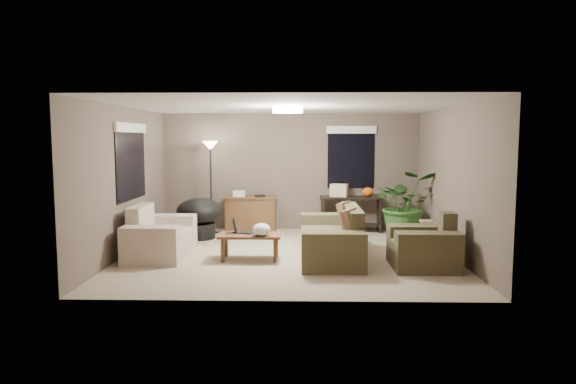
{
  "coord_description": "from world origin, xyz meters",
  "views": [
    {
      "loc": [
        0.2,
        -8.56,
        1.97
      ],
      "look_at": [
        0.0,
        0.2,
        1.05
      ],
      "focal_mm": 32.0,
      "sensor_mm": 36.0,
      "label": 1
    }
  ],
  "objects_px": {
    "main_sofa": "(333,240)",
    "armchair": "(424,248)",
    "floor_lamp": "(210,156)",
    "houseplant": "(405,212)",
    "coffee_table": "(250,238)",
    "papasan_chair": "(200,215)",
    "cat_scratching_post": "(426,236)",
    "loveseat": "(159,238)",
    "console_table": "(351,211)",
    "desk": "(251,214)"
  },
  "relations": [
    {
      "from": "console_table",
      "to": "papasan_chair",
      "type": "relative_size",
      "value": 1.41
    },
    {
      "from": "armchair",
      "to": "cat_scratching_post",
      "type": "height_order",
      "value": "armchair"
    },
    {
      "from": "coffee_table",
      "to": "cat_scratching_post",
      "type": "relative_size",
      "value": 2.0
    },
    {
      "from": "console_table",
      "to": "floor_lamp",
      "type": "relative_size",
      "value": 0.68
    },
    {
      "from": "main_sofa",
      "to": "papasan_chair",
      "type": "bearing_deg",
      "value": 147.59
    },
    {
      "from": "armchair",
      "to": "coffee_table",
      "type": "relative_size",
      "value": 1.0
    },
    {
      "from": "desk",
      "to": "houseplant",
      "type": "relative_size",
      "value": 0.82
    },
    {
      "from": "main_sofa",
      "to": "houseplant",
      "type": "bearing_deg",
      "value": 48.91
    },
    {
      "from": "floor_lamp",
      "to": "armchair",
      "type": "bearing_deg",
      "value": -36.6
    },
    {
      "from": "main_sofa",
      "to": "coffee_table",
      "type": "height_order",
      "value": "main_sofa"
    },
    {
      "from": "cat_scratching_post",
      "to": "loveseat",
      "type": "bearing_deg",
      "value": -171.22
    },
    {
      "from": "desk",
      "to": "cat_scratching_post",
      "type": "relative_size",
      "value": 2.2
    },
    {
      "from": "floor_lamp",
      "to": "houseplant",
      "type": "bearing_deg",
      "value": -6.0
    },
    {
      "from": "armchair",
      "to": "floor_lamp",
      "type": "height_order",
      "value": "floor_lamp"
    },
    {
      "from": "coffee_table",
      "to": "papasan_chair",
      "type": "height_order",
      "value": "papasan_chair"
    },
    {
      "from": "coffee_table",
      "to": "desk",
      "type": "xyz_separation_m",
      "value": [
        -0.22,
        2.5,
        0.02
      ]
    },
    {
      "from": "coffee_table",
      "to": "cat_scratching_post",
      "type": "bearing_deg",
      "value": 17.32
    },
    {
      "from": "houseplant",
      "to": "cat_scratching_post",
      "type": "height_order",
      "value": "houseplant"
    },
    {
      "from": "papasan_chair",
      "to": "cat_scratching_post",
      "type": "xyz_separation_m",
      "value": [
        4.25,
        -0.78,
        -0.25
      ]
    },
    {
      "from": "main_sofa",
      "to": "armchair",
      "type": "height_order",
      "value": "same"
    },
    {
      "from": "armchair",
      "to": "papasan_chair",
      "type": "distance_m",
      "value": 4.46
    },
    {
      "from": "main_sofa",
      "to": "desk",
      "type": "bearing_deg",
      "value": 123.83
    },
    {
      "from": "armchair",
      "to": "console_table",
      "type": "xyz_separation_m",
      "value": [
        -0.82,
        3.01,
        0.14
      ]
    },
    {
      "from": "main_sofa",
      "to": "papasan_chair",
      "type": "height_order",
      "value": "main_sofa"
    },
    {
      "from": "cat_scratching_post",
      "to": "armchair",
      "type": "bearing_deg",
      "value": -105.0
    },
    {
      "from": "console_table",
      "to": "papasan_chair",
      "type": "distance_m",
      "value": 3.16
    },
    {
      "from": "coffee_table",
      "to": "console_table",
      "type": "height_order",
      "value": "console_table"
    },
    {
      "from": "floor_lamp",
      "to": "papasan_chair",
      "type": "bearing_deg",
      "value": -102.73
    },
    {
      "from": "houseplant",
      "to": "loveseat",
      "type": "bearing_deg",
      "value": -159.57
    },
    {
      "from": "floor_lamp",
      "to": "desk",
      "type": "bearing_deg",
      "value": 12.44
    },
    {
      "from": "console_table",
      "to": "floor_lamp",
      "type": "bearing_deg",
      "value": -175.48
    },
    {
      "from": "houseplant",
      "to": "cat_scratching_post",
      "type": "xyz_separation_m",
      "value": [
        0.19,
        -0.94,
        -0.31
      ]
    },
    {
      "from": "loveseat",
      "to": "armchair",
      "type": "xyz_separation_m",
      "value": [
        4.27,
        -0.7,
        0.0
      ]
    },
    {
      "from": "desk",
      "to": "console_table",
      "type": "relative_size",
      "value": 0.85
    },
    {
      "from": "desk",
      "to": "cat_scratching_post",
      "type": "bearing_deg",
      "value": -24.84
    },
    {
      "from": "console_table",
      "to": "cat_scratching_post",
      "type": "bearing_deg",
      "value": -52.81
    },
    {
      "from": "desk",
      "to": "houseplant",
      "type": "bearing_deg",
      "value": -10.74
    },
    {
      "from": "houseplant",
      "to": "armchair",
      "type": "bearing_deg",
      "value": -94.53
    },
    {
      "from": "armchair",
      "to": "floor_lamp",
      "type": "xyz_separation_m",
      "value": [
        -3.74,
        2.78,
        1.3
      ]
    },
    {
      "from": "main_sofa",
      "to": "armchair",
      "type": "distance_m",
      "value": 1.48
    },
    {
      "from": "console_table",
      "to": "houseplant",
      "type": "xyz_separation_m",
      "value": [
        1.01,
        -0.64,
        0.09
      ]
    },
    {
      "from": "floor_lamp",
      "to": "loveseat",
      "type": "bearing_deg",
      "value": -104.28
    },
    {
      "from": "coffee_table",
      "to": "houseplant",
      "type": "height_order",
      "value": "houseplant"
    },
    {
      "from": "main_sofa",
      "to": "houseplant",
      "type": "xyz_separation_m",
      "value": [
        1.54,
        1.77,
        0.23
      ]
    },
    {
      "from": "coffee_table",
      "to": "papasan_chair",
      "type": "xyz_separation_m",
      "value": [
        -1.16,
        1.74,
        0.11
      ]
    },
    {
      "from": "main_sofa",
      "to": "console_table",
      "type": "bearing_deg",
      "value": 77.59
    },
    {
      "from": "loveseat",
      "to": "houseplant",
      "type": "relative_size",
      "value": 1.19
    },
    {
      "from": "coffee_table",
      "to": "papasan_chair",
      "type": "relative_size",
      "value": 1.08
    },
    {
      "from": "armchair",
      "to": "cat_scratching_post",
      "type": "distance_m",
      "value": 1.48
    },
    {
      "from": "armchair",
      "to": "houseplant",
      "type": "distance_m",
      "value": 2.38
    }
  ]
}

